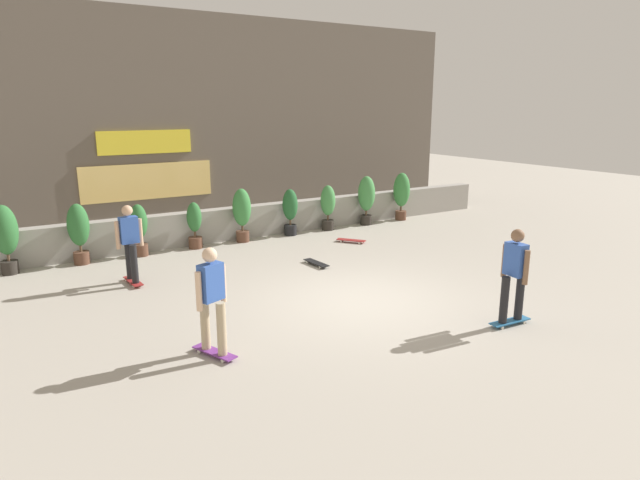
{
  "coord_description": "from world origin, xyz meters",
  "views": [
    {
      "loc": [
        -5.85,
        -8.01,
        3.68
      ],
      "look_at": [
        0.0,
        1.5,
        0.9
      ],
      "focal_mm": 30.39,
      "sensor_mm": 36.0,
      "label": 1
    }
  ],
  "objects_px": {
    "potted_plant_2": "(139,227)",
    "potted_plant_5": "(290,209)",
    "skateboard_near_camera": "(351,240)",
    "potted_plant_8": "(402,193)",
    "skater_by_wall_right": "(514,273)",
    "potted_plant_7": "(366,197)",
    "skateboard_aside": "(316,263)",
    "skater_far_right": "(212,297)",
    "potted_plant_0": "(5,234)",
    "skater_far_left": "(130,241)",
    "potted_plant_6": "(328,205)",
    "potted_plant_4": "(242,211)",
    "potted_plant_3": "(194,224)",
    "potted_plant_1": "(79,229)"
  },
  "relations": [
    {
      "from": "potted_plant_3",
      "to": "potted_plant_4",
      "type": "height_order",
      "value": "potted_plant_4"
    },
    {
      "from": "potted_plant_2",
      "to": "skateboard_near_camera",
      "type": "height_order",
      "value": "potted_plant_2"
    },
    {
      "from": "potted_plant_3",
      "to": "potted_plant_4",
      "type": "bearing_deg",
      "value": -0.0
    },
    {
      "from": "skateboard_near_camera",
      "to": "potted_plant_7",
      "type": "bearing_deg",
      "value": 43.92
    },
    {
      "from": "skateboard_near_camera",
      "to": "skateboard_aside",
      "type": "xyz_separation_m",
      "value": [
        -1.97,
        -1.38,
        0.0
      ]
    },
    {
      "from": "potted_plant_4",
      "to": "skater_far_right",
      "type": "xyz_separation_m",
      "value": [
        -3.24,
        -6.32,
        0.08
      ]
    },
    {
      "from": "potted_plant_2",
      "to": "potted_plant_7",
      "type": "bearing_deg",
      "value": 0.0
    },
    {
      "from": "potted_plant_3",
      "to": "skater_by_wall_right",
      "type": "xyz_separation_m",
      "value": [
        2.89,
        -7.86,
        0.28
      ]
    },
    {
      "from": "potted_plant_0",
      "to": "potted_plant_4",
      "type": "bearing_deg",
      "value": 0.0
    },
    {
      "from": "potted_plant_2",
      "to": "skateboard_near_camera",
      "type": "xyz_separation_m",
      "value": [
        5.29,
        -1.66,
        -0.67
      ]
    },
    {
      "from": "potted_plant_5",
      "to": "potted_plant_7",
      "type": "xyz_separation_m",
      "value": [
        2.73,
        0.0,
        0.14
      ]
    },
    {
      "from": "potted_plant_4",
      "to": "potted_plant_5",
      "type": "xyz_separation_m",
      "value": [
        1.51,
        -0.0,
        -0.1
      ]
    },
    {
      "from": "potted_plant_6",
      "to": "skateboard_aside",
      "type": "distance_m",
      "value": 3.85
    },
    {
      "from": "skater_far_left",
      "to": "potted_plant_3",
      "type": "bearing_deg",
      "value": 45.84
    },
    {
      "from": "potted_plant_1",
      "to": "potted_plant_2",
      "type": "relative_size",
      "value": 1.11
    },
    {
      "from": "potted_plant_3",
      "to": "skateboard_aside",
      "type": "height_order",
      "value": "potted_plant_3"
    },
    {
      "from": "potted_plant_5",
      "to": "potted_plant_1",
      "type": "bearing_deg",
      "value": 180.0
    },
    {
      "from": "potted_plant_6",
      "to": "skater_by_wall_right",
      "type": "xyz_separation_m",
      "value": [
        -1.26,
        -7.86,
        0.17
      ]
    },
    {
      "from": "potted_plant_7",
      "to": "skateboard_aside",
      "type": "height_order",
      "value": "potted_plant_7"
    },
    {
      "from": "skater_far_right",
      "to": "potted_plant_0",
      "type": "bearing_deg",
      "value": 110.98
    },
    {
      "from": "potted_plant_0",
      "to": "potted_plant_8",
      "type": "height_order",
      "value": "potted_plant_0"
    },
    {
      "from": "potted_plant_1",
      "to": "potted_plant_3",
      "type": "relative_size",
      "value": 1.18
    },
    {
      "from": "potted_plant_6",
      "to": "skater_far_right",
      "type": "bearing_deg",
      "value": -133.7
    },
    {
      "from": "potted_plant_1",
      "to": "skater_by_wall_right",
      "type": "height_order",
      "value": "skater_by_wall_right"
    },
    {
      "from": "potted_plant_5",
      "to": "potted_plant_3",
      "type": "bearing_deg",
      "value": 180.0
    },
    {
      "from": "potted_plant_3",
      "to": "skateboard_aside",
      "type": "relative_size",
      "value": 1.52
    },
    {
      "from": "potted_plant_0",
      "to": "skater_by_wall_right",
      "type": "xyz_separation_m",
      "value": [
        7.2,
        -7.86,
        0.02
      ]
    },
    {
      "from": "potted_plant_2",
      "to": "potted_plant_4",
      "type": "distance_m",
      "value": 2.78
    },
    {
      "from": "potted_plant_6",
      "to": "skateboard_aside",
      "type": "xyz_separation_m",
      "value": [
        -2.26,
        -3.04,
        -0.71
      ]
    },
    {
      "from": "potted_plant_5",
      "to": "potted_plant_6",
      "type": "bearing_deg",
      "value": 0.0
    },
    {
      "from": "potted_plant_2",
      "to": "potted_plant_5",
      "type": "distance_m",
      "value": 4.28
    },
    {
      "from": "potted_plant_6",
      "to": "skater_far_left",
      "type": "distance_m",
      "value": 6.65
    },
    {
      "from": "potted_plant_8",
      "to": "skater_by_wall_right",
      "type": "bearing_deg",
      "value": -117.66
    },
    {
      "from": "potted_plant_5",
      "to": "skater_far_right",
      "type": "xyz_separation_m",
      "value": [
        -4.75,
        -6.32,
        0.18
      ]
    },
    {
      "from": "potted_plant_6",
      "to": "skater_far_left",
      "type": "bearing_deg",
      "value": -160.81
    },
    {
      "from": "skater_far_right",
      "to": "skater_by_wall_right",
      "type": "distance_m",
      "value": 5.02
    },
    {
      "from": "potted_plant_2",
      "to": "potted_plant_7",
      "type": "xyz_separation_m",
      "value": [
        7.01,
        0.0,
        0.17
      ]
    },
    {
      "from": "potted_plant_1",
      "to": "potted_plant_7",
      "type": "distance_m",
      "value": 8.4
    },
    {
      "from": "potted_plant_0",
      "to": "potted_plant_1",
      "type": "height_order",
      "value": "potted_plant_0"
    },
    {
      "from": "potted_plant_0",
      "to": "potted_plant_7",
      "type": "distance_m",
      "value": 9.9
    },
    {
      "from": "potted_plant_2",
      "to": "skater_by_wall_right",
      "type": "relative_size",
      "value": 0.77
    },
    {
      "from": "potted_plant_6",
      "to": "potted_plant_8",
      "type": "bearing_deg",
      "value": 0.0
    },
    {
      "from": "potted_plant_1",
      "to": "skateboard_near_camera",
      "type": "relative_size",
      "value": 1.94
    },
    {
      "from": "potted_plant_2",
      "to": "potted_plant_4",
      "type": "relative_size",
      "value": 0.88
    },
    {
      "from": "potted_plant_6",
      "to": "skateboard_near_camera",
      "type": "relative_size",
      "value": 1.81
    },
    {
      "from": "potted_plant_8",
      "to": "skater_far_left",
      "type": "distance_m",
      "value": 9.39
    },
    {
      "from": "skater_far_left",
      "to": "skater_by_wall_right",
      "type": "relative_size",
      "value": 1.0
    },
    {
      "from": "potted_plant_4",
      "to": "potted_plant_8",
      "type": "bearing_deg",
      "value": 0.0
    },
    {
      "from": "potted_plant_5",
      "to": "skateboard_near_camera",
      "type": "distance_m",
      "value": 2.06
    },
    {
      "from": "potted_plant_6",
      "to": "skater_far_left",
      "type": "height_order",
      "value": "skater_far_left"
    }
  ]
}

